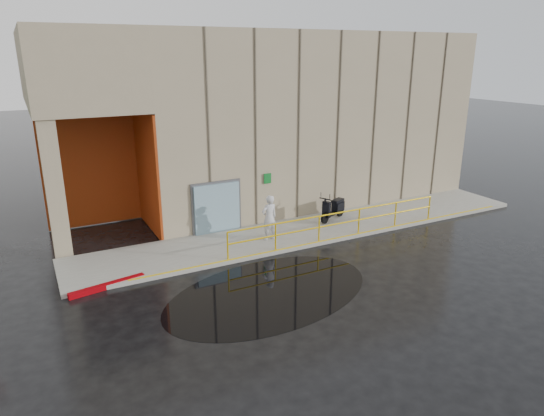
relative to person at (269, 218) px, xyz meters
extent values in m
plane|color=black|center=(-1.66, -4.15, -1.05)|extent=(120.00, 120.00, 0.00)
cube|color=gray|center=(2.34, 0.35, -0.97)|extent=(20.00, 3.00, 0.15)
cube|color=gray|center=(4.34, 6.85, 2.95)|extent=(16.00, 10.00, 8.00)
cube|color=gray|center=(-5.66, 6.85, 5.45)|extent=(4.00, 10.00, 3.00)
cube|color=gray|center=(-7.26, 2.25, 1.45)|extent=(0.60, 0.60, 5.00)
cube|color=#952C0D|center=(-5.66, 5.35, 1.45)|extent=(3.80, 0.15, 4.90)
cube|color=#952C0D|center=(-3.71, 3.60, 1.45)|extent=(0.10, 3.50, 4.90)
cube|color=#8CB1BF|center=(-1.46, 1.73, 0.10)|extent=(1.90, 0.10, 2.00)
cube|color=slate|center=(-1.46, 1.81, 0.10)|extent=(2.10, 0.06, 2.20)
cube|color=#0E6321|center=(0.84, 1.79, 1.05)|extent=(0.32, 0.04, 0.42)
cylinder|color=#DEB10B|center=(2.59, -1.00, 0.10)|extent=(9.50, 0.06, 0.06)
cylinder|color=#DEB10B|center=(2.59, -1.00, -0.35)|extent=(9.50, 0.06, 0.06)
imported|color=silver|center=(0.00, 0.00, 0.00)|extent=(0.69, 0.49, 1.79)
cylinder|color=black|center=(2.96, 0.56, -0.65)|extent=(0.50, 0.29, 0.50)
cylinder|color=black|center=(4.10, 1.07, -0.65)|extent=(0.50, 0.29, 0.50)
cube|color=#8D0006|center=(-6.28, -1.05, -0.96)|extent=(2.39, 0.60, 0.18)
cube|color=black|center=(-1.87, -3.65, -1.04)|extent=(7.76, 5.60, 0.01)
camera|label=1|loc=(-8.06, -15.67, 6.05)|focal=32.00mm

